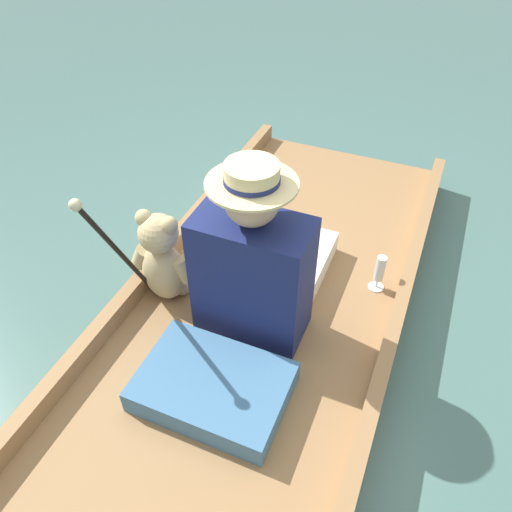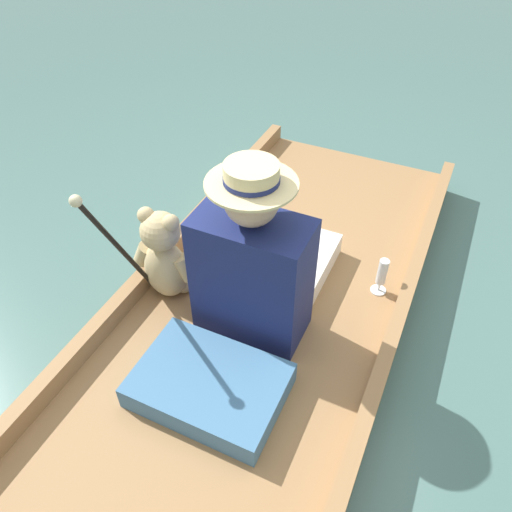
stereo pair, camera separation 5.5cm
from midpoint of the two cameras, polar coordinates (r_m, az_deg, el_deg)
ground_plane at (r=2.35m, az=0.70°, el=-6.67°), size 16.00×16.00×0.00m
punt_boat at (r=2.31m, az=0.71°, el=-5.67°), size 1.18×2.79×0.20m
seat_cushion at (r=1.93m, az=-5.75°, el=-14.63°), size 0.55×0.39×0.10m
seated_person at (r=2.03m, az=-0.25°, el=-0.90°), size 0.45×0.77×0.79m
teddy_bear at (r=2.19m, az=-11.26°, el=-0.36°), size 0.33×0.19×0.47m
wine_glass at (r=2.31m, az=13.29°, el=-1.65°), size 0.07×0.07×0.19m
walking_cane at (r=1.96m, az=-16.68°, el=1.00°), size 0.04×0.35×0.73m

